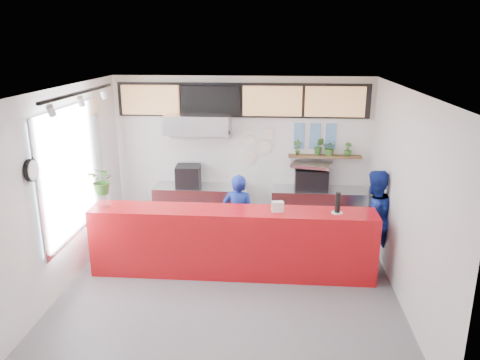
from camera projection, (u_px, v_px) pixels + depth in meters
The scene contains 46 objects.
floor at pixel (230, 285), 7.25m from camera, with size 5.00×5.00×0.00m, color slate.
ceiling at pixel (229, 90), 6.38m from camera, with size 5.00×5.00×0.00m, color silver.
wall_back at pixel (242, 154), 9.20m from camera, with size 5.00×5.00×0.00m, color white.
wall_left at pixel (64, 189), 7.01m from camera, with size 5.00×5.00×0.00m, color white.
wall_right at pixel (405, 198), 6.62m from camera, with size 5.00×5.00×0.00m, color white.
service_counter at pixel (232, 242), 7.47m from camera, with size 4.50×0.60×1.10m, color #B60D13.
cream_band at pixel (242, 97), 8.87m from camera, with size 5.00×0.02×0.80m, color beige.
prep_bench at pixel (201, 208), 9.28m from camera, with size 1.80×0.60×0.90m, color #B2B5BA.
panini_oven at pixel (188, 176), 9.11m from camera, with size 0.46×0.46×0.41m, color black.
extraction_hood at pixel (198, 123), 8.74m from camera, with size 1.20×0.70×0.35m, color #B2B5BA.
hood_lip at pixel (199, 134), 8.80m from camera, with size 1.20×0.70×0.08m, color #B2B5BA.
right_bench at pixel (318, 211), 9.10m from camera, with size 1.80×0.60×0.90m, color #B2B5BA.
espresso_machine at pixel (311, 179), 8.93m from camera, with size 0.62×0.44×0.40m, color black.
espresso_tray at pixel (312, 165), 8.84m from camera, with size 0.72×0.50×0.07m, color #A5A8AD.
herb_shelf at pixel (325, 156), 8.98m from camera, with size 1.40×0.18×0.04m, color brown.
menu_board_far_left at pixel (151, 100), 8.92m from camera, with size 1.10×0.10×0.55m, color tan.
menu_board_mid_left at pixel (211, 100), 8.83m from camera, with size 1.10×0.10×0.55m, color black.
menu_board_mid_right at pixel (272, 101), 8.74m from camera, with size 1.10×0.10×0.55m, color tan.
menu_board_far_right at pixel (335, 102), 8.65m from camera, with size 1.10×0.10×0.55m, color tan.
soffit at pixel (242, 100), 8.86m from camera, with size 4.80×0.04×0.65m, color black.
window_pane at pixel (73, 171), 7.23m from camera, with size 0.04×2.20×1.90m, color silver.
window_frame at pixel (74, 171), 7.23m from camera, with size 0.03×2.30×2.00m, color #B2B5BA.
wall_clock_rim at pixel (31, 170), 5.98m from camera, with size 0.30×0.30×0.05m, color black.
wall_clock_face at pixel (33, 170), 5.98m from camera, with size 0.26×0.26×0.02m, color white.
track_rail at pixel (80, 93), 6.56m from camera, with size 0.05×2.40×0.04m, color black.
dec_plate_a at pixel (250, 142), 9.09m from camera, with size 0.24×0.24×0.03m, color silver.
dec_plate_b at pixel (265, 147), 9.09m from camera, with size 0.24×0.24×0.03m, color silver.
dec_plate_c at pixel (250, 157), 9.17m from camera, with size 0.24×0.24×0.03m, color silver.
dec_plate_d at pixel (268, 134), 9.02m from camera, with size 0.24×0.24×0.03m, color silver.
photo_frame_a at pixel (299, 130), 8.95m from camera, with size 0.20×0.02×0.25m, color #598CBF.
photo_frame_b at pixel (315, 130), 8.93m from camera, with size 0.20×0.02×0.25m, color #598CBF.
photo_frame_c at pixel (331, 130), 8.91m from camera, with size 0.20×0.02×0.25m, color #598CBF.
photo_frame_d at pixel (299, 142), 9.02m from camera, with size 0.20×0.02×0.25m, color #598CBF.
photo_frame_e at pixel (315, 143), 9.00m from camera, with size 0.20×0.02×0.25m, color #598CBF.
photo_frame_f at pixel (330, 143), 8.98m from camera, with size 0.20×0.02×0.25m, color #598CBF.
staff_center at pixel (238, 217), 7.99m from camera, with size 0.55×0.36×1.50m, color navy.
staff_right at pixel (373, 218), 7.76m from camera, with size 0.80×0.62×1.63m, color navy.
herb_a at pixel (297, 147), 8.97m from camera, with size 0.15×0.11×0.29m, color #305E21.
herb_b at pixel (319, 146), 8.93m from camera, with size 0.19×0.15×0.34m, color #305E21.
herb_c at pixel (330, 148), 8.92m from camera, with size 0.28×0.24×0.31m, color #305E21.
herb_d at pixel (348, 149), 8.91m from camera, with size 0.14×0.13×0.26m, color #305E21.
glass_vase at pixel (104, 200), 7.39m from camera, with size 0.19×0.19×0.24m, color silver.
basil_vase at pixel (102, 181), 7.29m from camera, with size 0.40×0.35×0.45m, color #305E21.
napkin_holder at pixel (278, 207), 7.22m from camera, with size 0.18×0.11×0.16m, color silver.
white_plate at pixel (337, 213), 7.17m from camera, with size 0.17×0.17×0.01m, color silver.
pepper_mill at pixel (338, 202), 7.13m from camera, with size 0.08×0.08×0.32m, color black.
Camera 1 is at (0.67, -6.43, 3.66)m, focal length 35.00 mm.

